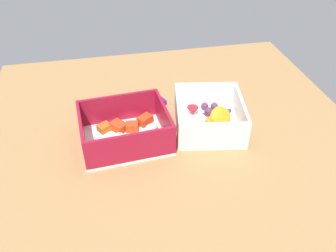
{
  "coord_description": "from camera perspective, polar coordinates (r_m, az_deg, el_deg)",
  "views": [
    {
      "loc": [
        -12.3,
        -54.58,
        47.85
      ],
      "look_at": [
        -0.84,
        1.14,
        4.0
      ],
      "focal_mm": 37.2,
      "sensor_mm": 36.0,
      "label": 1
    }
  ],
  "objects": [
    {
      "name": "fruit_bowl",
      "position": [
        0.74,
        6.66,
        1.22
      ],
      "size": [
        16.18,
        17.38,
        6.5
      ],
      "rotation": [
        0.0,
        0.0,
        -0.17
      ],
      "color": "white",
      "rests_on": "table_surface"
    },
    {
      "name": "table_surface",
      "position": [
        0.73,
        0.83,
        -2.32
      ],
      "size": [
        80.0,
        80.0,
        2.0
      ],
      "primitive_type": "cube",
      "color": "#9E7547",
      "rests_on": "ground"
    },
    {
      "name": "candy_bar",
      "position": [
        0.81,
        -2.75,
        3.44
      ],
      "size": [
        7.37,
        5.04,
        1.2
      ],
      "primitive_type": "cube",
      "rotation": [
        0.0,
        0.0,
        0.42
      ],
      "color": "#51197A",
      "rests_on": "table_surface"
    },
    {
      "name": "pasta_container",
      "position": [
        0.71,
        -7.02,
        -0.94
      ],
      "size": [
        18.2,
        15.4,
        6.89
      ],
      "rotation": [
        0.0,
        0.0,
        0.08
      ],
      "color": "white",
      "rests_on": "table_surface"
    }
  ]
}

